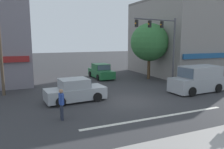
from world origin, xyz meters
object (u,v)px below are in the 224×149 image
object	(u,v)px
traffic_light_mast	(164,39)
sedan_crossing_center	(75,91)
van_crossing_leftbound	(198,80)
pedestrian_mid_crossing	(61,103)
street_tree	(149,42)
sedan_waiting_far	(101,72)

from	to	relation	value
traffic_light_mast	sedan_crossing_center	world-z (taller)	traffic_light_mast
traffic_light_mast	van_crossing_leftbound	size ratio (longest dim) A/B	1.33
van_crossing_leftbound	pedestrian_mid_crossing	xyz separation A→B (m)	(-11.37, -1.97, -0.06)
street_tree	van_crossing_leftbound	distance (m)	7.29
sedan_crossing_center	van_crossing_leftbound	bearing A→B (deg)	-7.39
pedestrian_mid_crossing	sedan_waiting_far	bearing A→B (deg)	60.09
sedan_waiting_far	pedestrian_mid_crossing	distance (m)	12.90
van_crossing_leftbound	sedan_crossing_center	bearing A→B (deg)	172.61
traffic_light_mast	pedestrian_mid_crossing	bearing A→B (deg)	-152.62
traffic_light_mast	pedestrian_mid_crossing	xyz separation A→B (m)	(-10.49, -5.44, -3.35)
sedan_crossing_center	pedestrian_mid_crossing	world-z (taller)	pedestrian_mid_crossing
sedan_crossing_center	van_crossing_leftbound	distance (m)	9.91
street_tree	sedan_waiting_far	world-z (taller)	street_tree
sedan_waiting_far	pedestrian_mid_crossing	size ratio (longest dim) A/B	2.46
traffic_light_mast	pedestrian_mid_crossing	size ratio (longest dim) A/B	3.71
street_tree	sedan_crossing_center	xyz separation A→B (m)	(-9.44, -5.39, -3.23)
street_tree	traffic_light_mast	bearing A→B (deg)	-98.65
street_tree	van_crossing_leftbound	bearing A→B (deg)	-86.68
traffic_light_mast	sedan_waiting_far	bearing A→B (deg)	125.27
sedan_waiting_far	van_crossing_leftbound	bearing A→B (deg)	-61.81
street_tree	sedan_crossing_center	distance (m)	11.34
sedan_crossing_center	traffic_light_mast	bearing A→B (deg)	13.74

